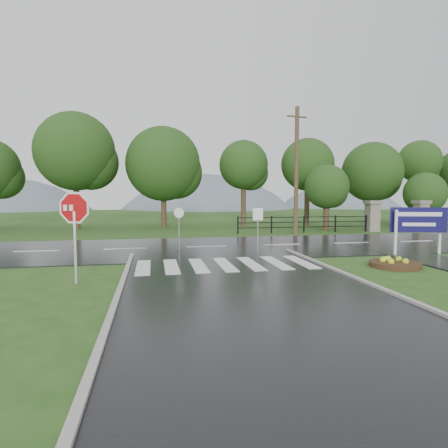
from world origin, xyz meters
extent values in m
plane|color=#284D19|center=(0.00, 0.00, 0.00)|extent=(120.00, 120.00, 0.00)
cube|color=black|center=(0.00, 10.00, 0.00)|extent=(90.00, 8.00, 0.04)
cube|color=black|center=(8.50, 4.00, 0.00)|extent=(2.20, 11.00, 0.04)
cube|color=silver|center=(-3.00, 5.00, 0.06)|extent=(0.50, 2.80, 0.02)
cube|color=silver|center=(-2.00, 5.00, 0.06)|extent=(0.50, 2.80, 0.02)
cube|color=silver|center=(-1.00, 5.00, 0.06)|extent=(0.50, 2.80, 0.02)
cube|color=silver|center=(0.00, 5.00, 0.06)|extent=(0.50, 2.80, 0.02)
cube|color=silver|center=(1.00, 5.00, 0.06)|extent=(0.50, 2.80, 0.02)
cube|color=silver|center=(2.00, 5.00, 0.06)|extent=(0.50, 2.80, 0.02)
cube|color=silver|center=(3.00, 5.00, 0.06)|extent=(0.50, 2.80, 0.02)
cube|color=#A3A39B|center=(-3.55, -4.00, 0.00)|extent=(0.15, 24.00, 0.12)
cube|color=gray|center=(13.00, 16.00, 1.00)|extent=(0.80, 0.80, 2.00)
cube|color=#6B6659|center=(13.00, 16.00, 2.12)|extent=(1.00, 1.00, 0.24)
cube|color=gray|center=(17.00, 16.00, 1.00)|extent=(0.80, 0.80, 2.00)
cube|color=#6B6659|center=(17.00, 16.00, 2.12)|extent=(1.00, 1.00, 0.24)
cube|color=black|center=(7.75, 16.00, 0.40)|extent=(9.50, 0.05, 0.05)
cube|color=black|center=(7.75, 16.00, 0.75)|extent=(9.50, 0.05, 0.05)
cube|color=black|center=(7.75, 16.00, 1.10)|extent=(9.50, 0.05, 0.05)
cube|color=black|center=(3.00, 16.00, 0.60)|extent=(0.08, 0.08, 1.20)
cube|color=black|center=(12.50, 16.00, 0.60)|extent=(0.08, 0.08, 1.20)
cube|color=black|center=(17.50, 16.00, 0.60)|extent=(0.08, 0.08, 1.20)
sphere|color=slate|center=(-28.00, 65.00, -14.40)|extent=(40.00, 40.00, 40.00)
sphere|color=slate|center=(8.00, 65.00, -17.28)|extent=(48.00, 48.00, 48.00)
sphere|color=slate|center=(36.00, 65.00, -12.96)|extent=(36.00, 36.00, 36.00)
cube|color=#939399|center=(-4.92, 3.07, 1.09)|extent=(0.07, 0.07, 2.18)
cylinder|color=white|center=(-4.92, 3.08, 2.28)|extent=(1.24, 0.44, 1.31)
cylinder|color=#B00C10|center=(-4.92, 3.07, 2.28)|extent=(1.08, 0.39, 1.14)
cube|color=silver|center=(7.80, 5.98, 1.00)|extent=(0.12, 0.12, 2.01)
cube|color=silver|center=(10.01, 5.98, 1.00)|extent=(0.12, 0.12, 2.01)
cube|color=#0E0A45|center=(8.90, 5.98, 1.56)|extent=(2.33, 0.73, 1.11)
cube|color=white|center=(8.90, 5.95, 1.81)|extent=(1.84, 0.54, 0.18)
cube|color=white|center=(8.90, 5.95, 1.36)|extent=(1.35, 0.40, 0.15)
cylinder|color=#332111|center=(6.14, 3.64, 0.09)|extent=(1.82, 1.82, 0.18)
cube|color=#939399|center=(2.07, 7.86, 0.96)|extent=(0.04, 0.04, 1.93)
cube|color=white|center=(2.07, 7.84, 1.78)|extent=(0.44, 0.17, 0.56)
cylinder|color=#939399|center=(-1.44, 8.94, 0.96)|extent=(0.06, 0.06, 1.92)
cylinder|color=white|center=(-1.44, 8.92, 1.82)|extent=(0.46, 0.18, 0.48)
cylinder|color=#473523|center=(6.93, 15.50, 4.26)|extent=(0.28, 0.28, 8.53)
cube|color=brown|center=(6.93, 15.50, 7.87)|extent=(1.50, 0.41, 0.09)
cylinder|color=#3D2B1C|center=(10.13, 17.50, 1.36)|extent=(0.45, 0.45, 2.72)
sphere|color=#1B3D13|center=(10.13, 17.50, 3.26)|extent=(3.28, 3.28, 3.28)
cylinder|color=#3D2B1C|center=(18.47, 17.50, 1.16)|extent=(0.40, 0.40, 2.32)
sphere|color=#1B3D13|center=(18.47, 17.50, 2.78)|extent=(3.25, 3.25, 3.25)
camera|label=1|loc=(-2.61, -8.60, 2.67)|focal=30.00mm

